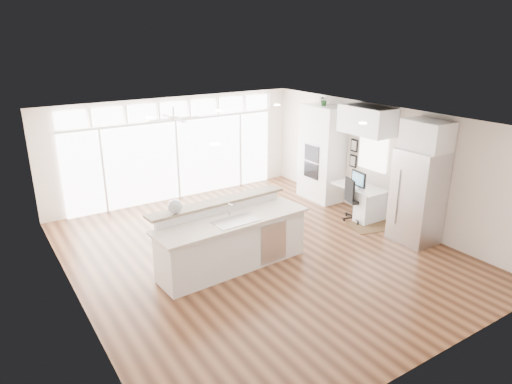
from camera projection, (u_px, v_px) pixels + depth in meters
floor at (258, 252)px, 9.33m from camera, size 7.00×8.00×0.02m
ceiling at (258, 121)px, 8.44m from camera, size 7.00×8.00×0.02m
wall_back at (175, 149)px, 12.05m from camera, size 7.00×0.04×2.70m
wall_front at (433, 276)px, 5.72m from camera, size 7.00×0.04×2.70m
wall_left at (70, 229)px, 7.08m from camera, size 0.04×8.00×2.70m
wall_right at (383, 163)px, 10.69m from camera, size 0.04×8.00×2.70m
glass_wall at (177, 160)px, 12.10m from camera, size 5.80×0.06×2.08m
transom_row at (174, 110)px, 11.66m from camera, size 5.90×0.06×0.40m
desk_window at (373, 153)px, 10.84m from camera, size 0.04×0.85×0.85m
ceiling_fan at (173, 114)px, 10.47m from camera, size 1.16×1.16×0.32m
recessed_lights at (253, 120)px, 8.61m from camera, size 3.40×3.00×0.02m
oven_cabinet at (321, 153)px, 11.98m from camera, size 0.64×1.20×2.50m
desk_nook at (359, 201)px, 11.05m from camera, size 0.72×1.30×0.76m
upper_cabinets at (367, 120)px, 10.43m from camera, size 0.64×1.30×0.64m
refrigerator at (418, 197)px, 9.53m from camera, size 0.76×0.90×2.00m
fridge_cabinet at (427, 135)px, 9.14m from camera, size 0.64×0.90×0.60m
framed_photos at (354, 153)px, 11.38m from camera, size 0.06×0.22×0.80m
kitchen_island at (233, 238)px, 8.55m from camera, size 3.10×1.32×1.20m
rug at (372, 226)px, 10.58m from camera, size 1.15×0.96×0.01m
office_chair at (357, 200)px, 10.76m from camera, size 0.66×0.63×1.04m
fishbowl at (175, 206)px, 8.08m from camera, size 0.26×0.26×0.26m
monitor at (359, 179)px, 10.82m from camera, size 0.14×0.50×0.41m
keyboard at (353, 188)px, 10.80m from camera, size 0.15×0.35×0.02m
potted_plant at (324, 101)px, 11.53m from camera, size 0.27×0.29×0.22m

